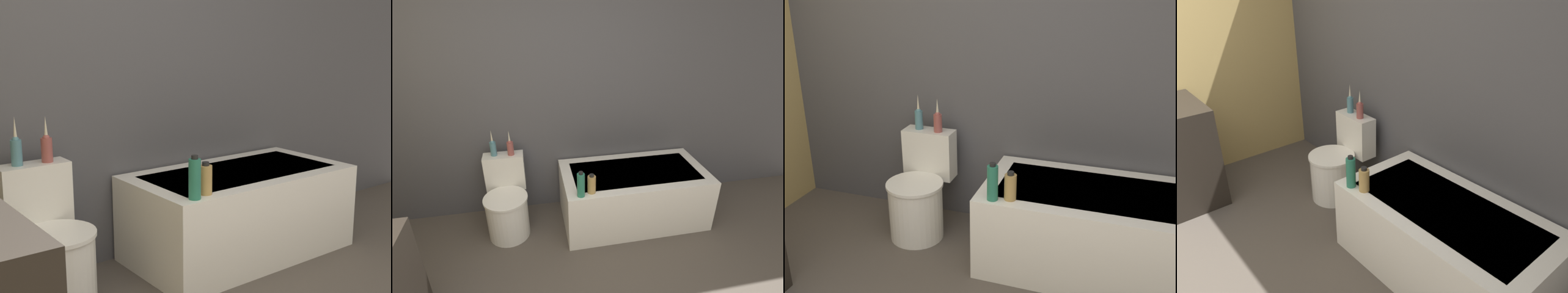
% 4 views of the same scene
% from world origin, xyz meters
% --- Properties ---
extents(wall_back_tiled, '(6.40, 0.06, 2.60)m').
position_xyz_m(wall_back_tiled, '(0.00, 2.09, 1.30)').
color(wall_back_tiled, '#4C4C51').
rests_on(wall_back_tiled, ground_plane).
extents(bathtub, '(1.40, 0.74, 0.55)m').
position_xyz_m(bathtub, '(0.86, 1.67, 0.28)').
color(bathtub, white).
rests_on(bathtub, ground).
extents(toilet, '(0.40, 0.55, 0.73)m').
position_xyz_m(toilet, '(-0.37, 1.71, 0.30)').
color(toilet, white).
rests_on(toilet, ground).
extents(vanity_counter, '(0.70, 0.49, 0.88)m').
position_xyz_m(vanity_counter, '(-1.20, 0.64, 0.44)').
color(vanity_counter, black).
rests_on(vanity_counter, ground).
extents(vase_gold, '(0.06, 0.06, 0.26)m').
position_xyz_m(vase_gold, '(-0.45, 1.92, 0.81)').
color(vase_gold, teal).
rests_on(vase_gold, toilet).
extents(vase_silver, '(0.06, 0.06, 0.25)m').
position_xyz_m(vase_silver, '(-0.29, 1.90, 0.81)').
color(vase_silver, '#994C47').
rests_on(vase_silver, toilet).
extents(shampoo_bottle_tall, '(0.07, 0.07, 0.24)m').
position_xyz_m(shampoo_bottle_tall, '(0.28, 1.36, 0.66)').
color(shampoo_bottle_tall, '#267259').
rests_on(shampoo_bottle_tall, bathtub).
extents(shampoo_bottle_short, '(0.07, 0.07, 0.18)m').
position_xyz_m(shampoo_bottle_short, '(0.38, 1.40, 0.63)').
color(shampoo_bottle_short, tan).
rests_on(shampoo_bottle_short, bathtub).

